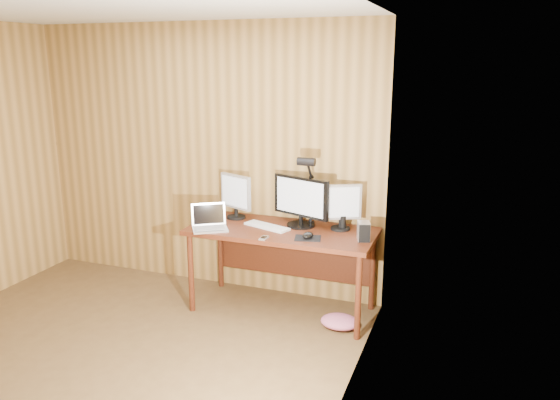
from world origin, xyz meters
The scene contains 14 objects.
room_shell centered at (0.00, 0.00, 1.25)m, with size 4.00×4.00×4.00m.
desk centered at (0.93, 1.70, 0.63)m, with size 1.60×0.70×0.75m.
monitor_center centered at (1.05, 1.77, 0.98)m, with size 0.54×0.24×0.44m.
monitor_left centered at (0.42, 1.80, 0.97)m, with size 0.34×0.17×0.41m.
monitor_right centered at (1.40, 1.79, 0.96)m, with size 0.32×0.18×0.39m.
laptop centered at (0.34, 1.43, 0.80)m, with size 0.37×0.35×0.21m.
keyboard centered at (0.79, 1.63, 0.76)m, with size 0.44×0.26×0.02m.
mousepad centered at (1.21, 1.47, 0.75)m, with size 0.21×0.17×0.00m, color black.
mouse centered at (1.21, 1.47, 0.77)m, with size 0.08×0.12×0.04m, color black.
hard_drive centered at (1.64, 1.58, 0.83)m, with size 0.13×0.16×0.15m.
phone centered at (0.88, 1.33, 0.76)m, with size 0.05×0.10×0.01m.
speaker centered at (1.42, 1.79, 0.81)m, with size 0.05×0.05×0.12m, color black.
desk_lamp centered at (1.11, 1.79, 1.16)m, with size 0.15×0.22×0.66m.
fabric_pile centered at (1.49, 1.48, 0.05)m, with size 0.32×0.26×0.10m, color #D5678A, non-canonical shape.
Camera 1 is at (2.45, -2.56, 2.16)m, focal length 35.00 mm.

